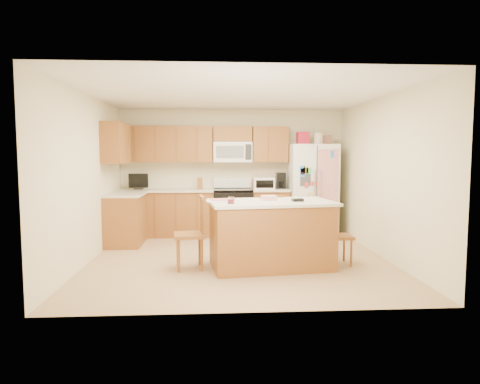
{
  "coord_description": "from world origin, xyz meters",
  "views": [
    {
      "loc": [
        -0.38,
        -6.47,
        1.62
      ],
      "look_at": [
        0.04,
        0.35,
        1.0
      ],
      "focal_mm": 32.0,
      "sensor_mm": 36.0,
      "label": 1
    }
  ],
  "objects": [
    {
      "name": "island",
      "position": [
        0.43,
        -0.5,
        0.48
      ],
      "size": [
        1.85,
        1.22,
        1.04
      ],
      "color": "brown",
      "rests_on": "ground"
    },
    {
      "name": "ground",
      "position": [
        0.0,
        0.0,
        0.0
      ],
      "size": [
        4.5,
        4.5,
        0.0
      ],
      "primitive_type": "plane",
      "color": "#9B7848",
      "rests_on": "ground"
    },
    {
      "name": "stove",
      "position": [
        0.0,
        1.94,
        0.47
      ],
      "size": [
        0.76,
        0.65,
        1.13
      ],
      "color": "black",
      "rests_on": "ground"
    },
    {
      "name": "windsor_chair_right",
      "position": [
        1.42,
        -0.41,
        0.42
      ],
      "size": [
        0.38,
        0.39,
        0.89
      ],
      "color": "brown",
      "rests_on": "ground"
    },
    {
      "name": "room_shell",
      "position": [
        0.0,
        0.0,
        1.44
      ],
      "size": [
        4.6,
        4.6,
        2.52
      ],
      "color": "beige",
      "rests_on": "ground"
    },
    {
      "name": "windsor_chair_back",
      "position": [
        0.47,
        0.11,
        0.46
      ],
      "size": [
        0.5,
        0.49,
        0.98
      ],
      "color": "brown",
      "rests_on": "ground"
    },
    {
      "name": "refrigerator",
      "position": [
        1.57,
        1.87,
        0.92
      ],
      "size": [
        0.9,
        0.79,
        2.04
      ],
      "color": "white",
      "rests_on": "ground"
    },
    {
      "name": "windsor_chair_left",
      "position": [
        -0.7,
        -0.51,
        0.49
      ],
      "size": [
        0.47,
        0.49,
        1.03
      ],
      "color": "brown",
      "rests_on": "ground"
    },
    {
      "name": "cabinetry",
      "position": [
        -0.98,
        1.79,
        0.91
      ],
      "size": [
        3.36,
        1.56,
        2.15
      ],
      "color": "brown",
      "rests_on": "ground"
    }
  ]
}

